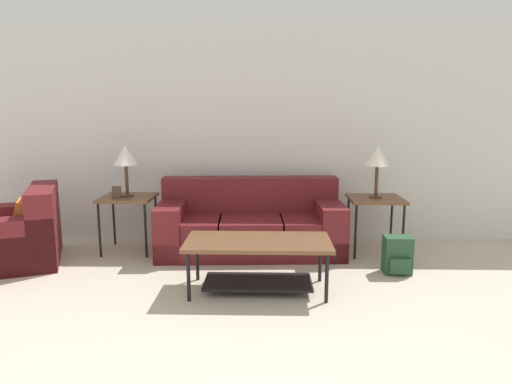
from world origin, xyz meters
The scene contains 10 objects.
wall_back centered at (0.00, 4.82, 1.30)m, with size 9.11×0.06×2.60m.
couch centered at (-0.16, 4.22, 0.30)m, with size 2.09×0.98×0.82m.
armchair centered at (-2.63, 3.76, 0.29)m, with size 1.24×1.28×0.80m.
coffee_table centered at (-0.05, 3.06, 0.35)m, with size 1.28×0.61×0.47m.
side_table_left centered at (-1.55, 4.20, 0.58)m, with size 0.59×0.56×0.64m.
side_table_right centered at (1.24, 4.20, 0.58)m, with size 0.59×0.56×0.64m.
table_lamp_left centered at (-1.55, 4.20, 1.09)m, with size 0.27×0.27×0.58m.
table_lamp_right centered at (1.24, 4.20, 1.09)m, with size 0.27×0.27×0.58m.
backpack centered at (1.32, 3.54, 0.18)m, with size 0.27×0.27×0.37m.
picture_frame centered at (-1.65, 4.12, 0.70)m, with size 0.10×0.04×0.13m.
Camera 1 is at (0.03, -0.82, 1.60)m, focal length 32.00 mm.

